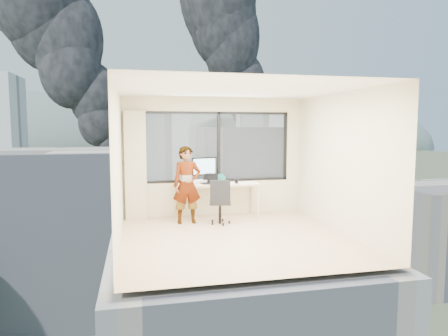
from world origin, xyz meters
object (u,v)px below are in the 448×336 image
object	(u,v)px
desk	(217,200)
game_console	(200,181)
handbag	(220,178)
laptop	(211,179)
monitor	(204,170)
chair	(220,201)
person	(187,185)

from	to	relation	value
desk	game_console	size ratio (longest dim) A/B	6.13
desk	handbag	size ratio (longest dim) A/B	7.39
laptop	monitor	bearing A→B (deg)	139.32
chair	game_console	size ratio (longest dim) A/B	3.19
chair	handbag	bearing A→B (deg)	88.11
handbag	desk	bearing A→B (deg)	-117.92
desk	person	world-z (taller)	person
chair	person	size ratio (longest dim) A/B	0.59
chair	monitor	distance (m)	0.90
desk	laptop	world-z (taller)	laptop
desk	handbag	world-z (taller)	handbag
desk	monitor	size ratio (longest dim) A/B	3.13
chair	laptop	distance (m)	0.65
desk	game_console	world-z (taller)	game_console
chair	laptop	bearing A→B (deg)	111.41
person	laptop	distance (m)	0.63
desk	game_console	distance (m)	0.57
monitor	handbag	xyz separation A→B (m)	(0.38, 0.09, -0.19)
chair	monitor	size ratio (longest dim) A/B	1.63
desk	chair	world-z (taller)	chair
monitor	game_console	bearing A→B (deg)	123.76
person	laptop	world-z (taller)	person
desk	chair	size ratio (longest dim) A/B	1.92
game_console	desk	bearing A→B (deg)	-28.12
chair	handbag	xyz separation A→B (m)	(0.17, 0.76, 0.37)
monitor	laptop	distance (m)	0.27
person	monitor	bearing A→B (deg)	42.89
laptop	handbag	distance (m)	0.36
person	game_console	world-z (taller)	person
game_console	handbag	xyz separation A→B (m)	(0.46, 0.02, 0.06)
person	desk	bearing A→B (deg)	22.77
chair	laptop	world-z (taller)	laptop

